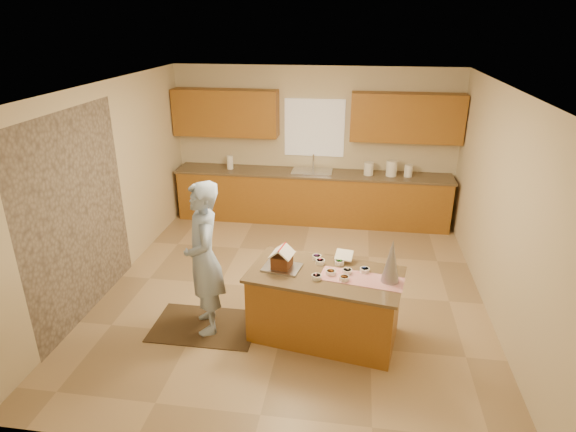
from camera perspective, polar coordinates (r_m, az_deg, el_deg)
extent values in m
plane|color=tan|center=(6.65, 0.61, -8.69)|extent=(5.50, 5.50, 0.00)
plane|color=silver|center=(5.74, 0.72, 15.04)|extent=(5.50, 5.50, 0.00)
plane|color=beige|center=(8.68, 3.13, 8.49)|extent=(5.50, 5.50, 0.00)
plane|color=beige|center=(3.65, -5.29, -12.61)|extent=(5.50, 5.50, 0.00)
plane|color=beige|center=(6.84, -20.60, 3.19)|extent=(5.50, 5.50, 0.00)
plane|color=beige|center=(6.27, 23.95, 0.95)|extent=(5.50, 5.50, 0.00)
plane|color=gray|center=(6.22, -23.68, -0.14)|extent=(0.00, 2.50, 2.50)
cube|color=white|center=(8.59, 3.15, 10.38)|extent=(1.05, 0.03, 1.00)
cube|color=brown|center=(8.67, 2.81, 2.16)|extent=(4.80, 0.60, 0.88)
cube|color=brown|center=(8.52, 2.87, 5.07)|extent=(4.85, 0.63, 0.04)
cube|color=olive|center=(8.67, -7.39, 12.03)|extent=(1.85, 0.35, 0.80)
cube|color=olive|center=(8.40, 13.89, 11.24)|extent=(1.85, 0.35, 0.80)
cube|color=silver|center=(8.52, 2.87, 5.00)|extent=(0.70, 0.45, 0.12)
cylinder|color=silver|center=(8.64, 3.01, 6.43)|extent=(0.03, 0.03, 0.28)
cube|color=brown|center=(5.59, 4.31, -10.63)|extent=(1.73, 1.07, 0.79)
cube|color=brown|center=(5.38, 4.44, -6.95)|extent=(1.81, 1.16, 0.04)
cube|color=#A30B21|center=(5.30, 8.70, -7.37)|extent=(0.94, 0.47, 0.01)
cube|color=silver|center=(5.45, -0.72, -6.12)|extent=(0.46, 0.37, 0.02)
cube|color=white|center=(5.60, 6.66, -4.63)|extent=(0.22, 0.19, 0.08)
cone|color=silver|center=(5.20, 12.16, -5.23)|extent=(0.23, 0.23, 0.49)
cube|color=black|center=(6.02, -9.80, -12.71)|extent=(1.23, 0.80, 0.01)
imported|color=#98B2D8|center=(5.54, -9.92, -4.99)|extent=(0.65, 0.78, 1.82)
cylinder|color=white|center=(8.45, 9.55, 5.57)|extent=(0.16, 0.16, 0.22)
cylinder|color=white|center=(8.46, 12.16, 5.55)|extent=(0.18, 0.18, 0.27)
cylinder|color=white|center=(8.50, 14.08, 5.23)|extent=(0.14, 0.14, 0.20)
cylinder|color=white|center=(8.73, -6.89, 6.35)|extent=(0.11, 0.11, 0.24)
cube|color=brown|center=(5.41, -0.73, -5.35)|extent=(0.23, 0.25, 0.14)
cube|color=white|center=(5.37, -1.31, -4.12)|extent=(0.17, 0.27, 0.11)
cube|color=white|center=(5.34, -0.15, -4.29)|extent=(0.17, 0.27, 0.11)
cylinder|color=red|center=(5.33, -0.74, -3.72)|extent=(0.06, 0.25, 0.02)
cylinder|color=#C32247|center=(5.55, 3.84, -5.43)|extent=(0.11, 0.11, 0.05)
cylinder|color=white|center=(5.38, 7.03, -6.53)|extent=(0.11, 0.11, 0.05)
cylinder|color=#304AB6|center=(5.43, 9.07, -6.36)|extent=(0.11, 0.11, 0.05)
cylinder|color=orange|center=(5.24, 6.68, -7.37)|extent=(0.11, 0.11, 0.05)
cylinder|color=green|center=(5.56, 6.11, -5.48)|extent=(0.11, 0.11, 0.05)
cylinder|color=#753092|center=(5.65, 3.43, -4.91)|extent=(0.11, 0.11, 0.05)
cylinder|color=orange|center=(5.34, 5.08, -6.70)|extent=(0.11, 0.11, 0.05)
cylinder|color=pink|center=(5.24, 3.41, -7.23)|extent=(0.11, 0.11, 0.05)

